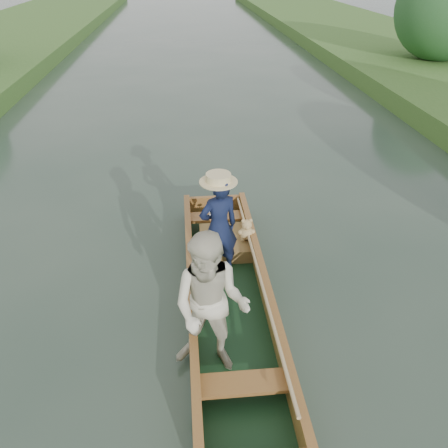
{
  "coord_description": "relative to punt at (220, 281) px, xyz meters",
  "views": [
    {
      "loc": [
        -0.5,
        -4.63,
        4.2
      ],
      "look_at": [
        0.0,
        0.6,
        0.95
      ],
      "focal_mm": 35.0,
      "sensor_mm": 36.0,
      "label": 1
    }
  ],
  "objects": [
    {
      "name": "punt",
      "position": [
        0.0,
        0.0,
        0.0
      ],
      "size": [
        1.38,
        5.0,
        1.87
      ],
      "color": "#133218",
      "rests_on": "ground"
    },
    {
      "name": "trees_far",
      "position": [
        1.08,
        9.8,
        1.88
      ],
      "size": [
        23.13,
        15.06,
        4.41
      ],
      "color": "#47331E",
      "rests_on": "ground"
    },
    {
      "name": "ground",
      "position": [
        0.13,
        0.28,
        -0.64
      ],
      "size": [
        120.0,
        120.0,
        0.0
      ],
      "primitive_type": "plane",
      "color": "#283D30",
      "rests_on": "ground"
    }
  ]
}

